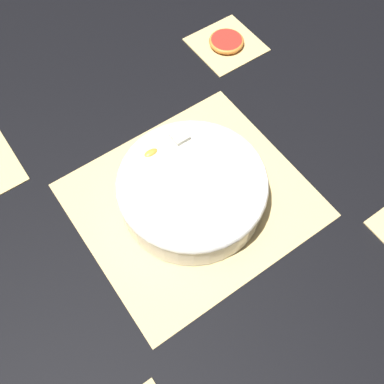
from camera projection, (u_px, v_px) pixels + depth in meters
ground_plane at (192, 201)px, 0.88m from camera, size 6.00×6.00×0.00m
bamboo_mat_center at (192, 200)px, 0.88m from camera, size 0.43×0.38×0.01m
coaster_mat_near_left at (226, 44)px, 1.09m from camera, size 0.15×0.15×0.01m
fruit_salad_bowl at (192, 189)px, 0.84m from camera, size 0.28×0.28×0.08m
grapefruit_slice at (226, 41)px, 1.08m from camera, size 0.08×0.08×0.01m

